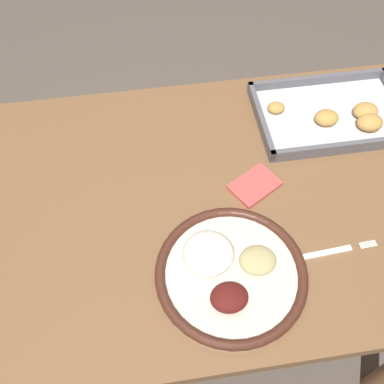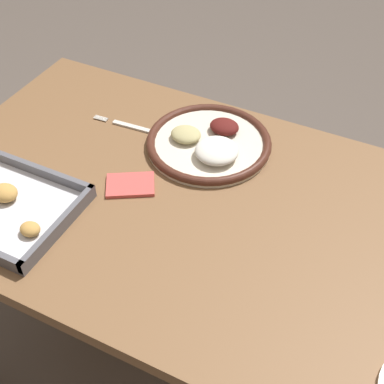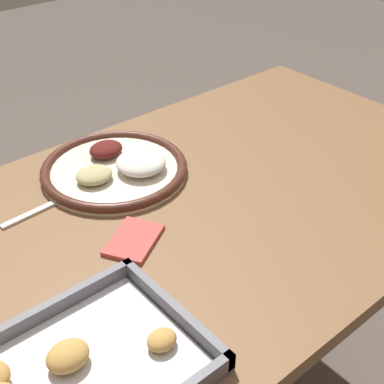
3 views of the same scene
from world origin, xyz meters
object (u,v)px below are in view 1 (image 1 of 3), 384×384
baking_tray (334,115)px  dinner_plate (230,272)px  fork (326,253)px  napkin (255,185)px

baking_tray → dinner_plate: bearing=-132.2°
baking_tray → fork: bearing=-110.9°
dinner_plate → fork: dinner_plate is taller
fork → napkin: size_ratio=1.54×
napkin → dinner_plate: bearing=-116.0°
dinner_plate → fork: bearing=4.6°
dinner_plate → napkin: (0.09, 0.19, -0.01)m
fork → baking_tray: (0.13, 0.34, 0.01)m
dinner_plate → napkin: bearing=64.0°
napkin → fork: bearing=-60.4°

